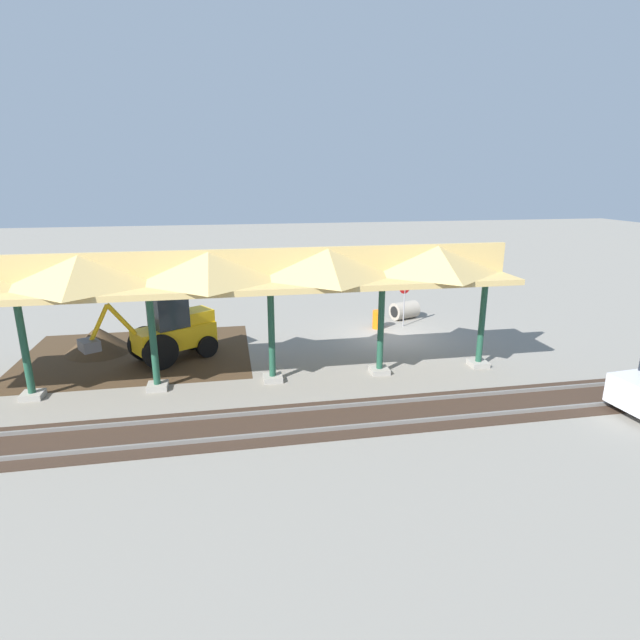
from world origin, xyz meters
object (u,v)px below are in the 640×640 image
object	(u,v)px
stop_sign	(405,292)
concrete_pipe	(404,310)
backhoe	(171,330)
traffic_barrel	(378,320)

from	to	relation	value
stop_sign	concrete_pipe	distance (m)	1.95
stop_sign	concrete_pipe	xyz separation A→B (m)	(-0.54, -1.34, -1.31)
backhoe	concrete_pipe	world-z (taller)	backhoe
stop_sign	backhoe	bearing A→B (deg)	14.23
concrete_pipe	traffic_barrel	distance (m)	2.38
concrete_pipe	traffic_barrel	xyz separation A→B (m)	(1.89, 1.44, -0.01)
backhoe	traffic_barrel	size ratio (longest dim) A/B	5.59
backhoe	concrete_pipe	distance (m)	12.26
stop_sign	backhoe	world-z (taller)	backhoe
stop_sign	concrete_pipe	world-z (taller)	stop_sign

